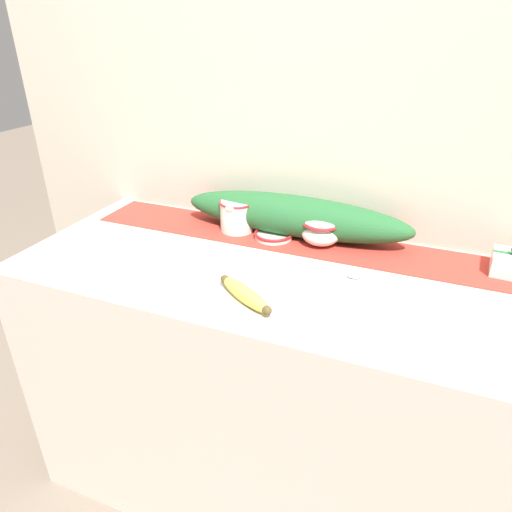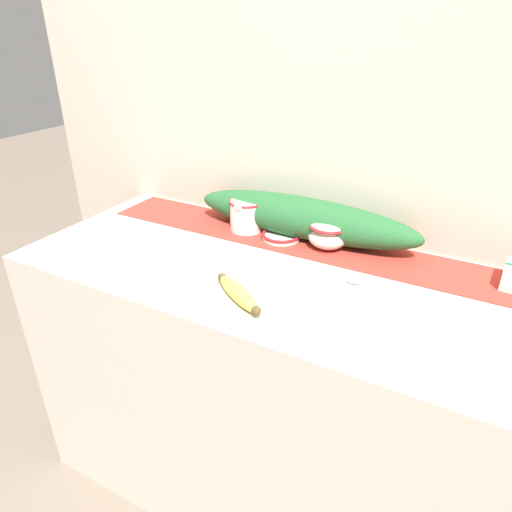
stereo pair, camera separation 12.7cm
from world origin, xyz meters
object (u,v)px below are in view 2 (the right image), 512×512
at_px(small_dish, 281,236).
at_px(banana, 238,293).
at_px(sugar_bowl, 328,233).
at_px(spoon, 351,281).
at_px(cream_pitcher, 247,214).
at_px(napkin_stack, 68,246).

height_order(small_dish, banana, banana).
bearing_deg(sugar_bowl, banana, -103.26).
xyz_separation_m(sugar_bowl, banana, (-0.09, -0.39, -0.03)).
height_order(small_dish, spoon, small_dish).
bearing_deg(spoon, banana, -151.63).
xyz_separation_m(cream_pitcher, napkin_stack, (-0.41, -0.40, -0.05)).
xyz_separation_m(small_dish, napkin_stack, (-0.55, -0.39, -0.00)).
distance_m(sugar_bowl, napkin_stack, 0.81).
bearing_deg(napkin_stack, small_dish, 35.18).
distance_m(cream_pitcher, napkin_stack, 0.58).
relative_size(small_dish, banana, 0.66).
relative_size(sugar_bowl, small_dish, 0.98).
relative_size(sugar_bowl, napkin_stack, 0.94).
distance_m(sugar_bowl, small_dish, 0.16).
relative_size(small_dish, spoon, 0.74).
bearing_deg(napkin_stack, spoon, 15.27).
distance_m(spoon, napkin_stack, 0.87).
relative_size(small_dish, napkin_stack, 0.95).
bearing_deg(banana, sugar_bowl, 76.74).
relative_size(banana, spoon, 1.12).
bearing_deg(small_dish, banana, -80.77).
height_order(spoon, napkin_stack, napkin_stack).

